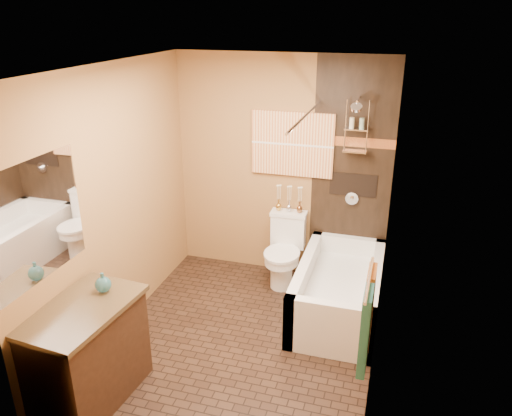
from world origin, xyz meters
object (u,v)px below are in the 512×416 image
at_px(sunset_painting, 292,144).
at_px(toilet, 284,250).
at_px(bathtub, 338,294).
at_px(vanity, 87,353).

height_order(sunset_painting, toilet, sunset_painting).
distance_m(bathtub, vanity, 2.47).
xyz_separation_m(sunset_painting, vanity, (-1.05, -2.48, -1.13)).
bearing_deg(sunset_painting, vanity, -112.95).
bearing_deg(bathtub, vanity, -134.58).
distance_m(sunset_painting, bathtub, 1.66).
bearing_deg(vanity, toilet, 69.84).
xyz_separation_m(bathtub, vanity, (-1.72, -1.75, 0.20)).
height_order(sunset_painting, bathtub, sunset_painting).
bearing_deg(vanity, sunset_painting, 72.25).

